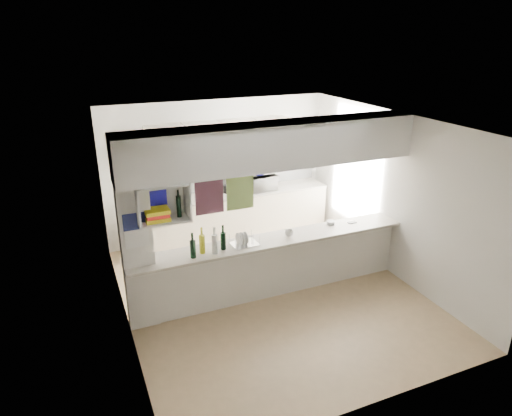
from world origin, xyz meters
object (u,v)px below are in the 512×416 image
microwave (262,183)px  bowl (259,174)px  dish_rack (244,239)px  wine_bottles (208,244)px

microwave → bowl: bearing=-43.7°
microwave → bowl: (-0.05, 0.04, 0.17)m
bowl → dish_rack: bowl is taller
microwave → dish_rack: 2.37m
bowl → wine_bottles: 2.74m
microwave → wine_bottles: wine_bottles is taller
dish_rack → wine_bottles: size_ratio=0.73×
bowl → dish_rack: 2.39m
dish_rack → bowl: bearing=57.8°
microwave → dish_rack: microwave is taller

